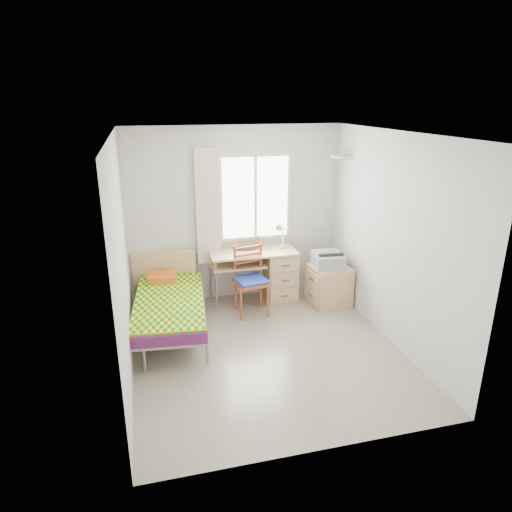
{
  "coord_description": "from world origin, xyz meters",
  "views": [
    {
      "loc": [
        -1.35,
        -4.75,
        2.95
      ],
      "look_at": [
        0.01,
        0.55,
        1.05
      ],
      "focal_mm": 32.0,
      "sensor_mm": 36.0,
      "label": 1
    }
  ],
  "objects_px": {
    "bed": "(169,302)",
    "printer": "(328,259)",
    "chair": "(251,276)",
    "cabinet": "(329,286)",
    "desk": "(275,272)"
  },
  "relations": [
    {
      "from": "desk",
      "to": "printer",
      "type": "distance_m",
      "value": 0.84
    },
    {
      "from": "chair",
      "to": "cabinet",
      "type": "distance_m",
      "value": 1.22
    },
    {
      "from": "chair",
      "to": "cabinet",
      "type": "relative_size",
      "value": 1.63
    },
    {
      "from": "desk",
      "to": "printer",
      "type": "xyz_separation_m",
      "value": [
        0.69,
        -0.38,
        0.28
      ]
    },
    {
      "from": "bed",
      "to": "printer",
      "type": "distance_m",
      "value": 2.37
    },
    {
      "from": "chair",
      "to": "bed",
      "type": "bearing_deg",
      "value": -178.22
    },
    {
      "from": "printer",
      "to": "cabinet",
      "type": "bearing_deg",
      "value": -40.54
    },
    {
      "from": "printer",
      "to": "chair",
      "type": "bearing_deg",
      "value": -175.34
    },
    {
      "from": "bed",
      "to": "printer",
      "type": "relative_size",
      "value": 3.92
    },
    {
      "from": "desk",
      "to": "cabinet",
      "type": "height_order",
      "value": "desk"
    },
    {
      "from": "bed",
      "to": "printer",
      "type": "bearing_deg",
      "value": 11.85
    },
    {
      "from": "bed",
      "to": "chair",
      "type": "distance_m",
      "value": 1.22
    },
    {
      "from": "cabinet",
      "to": "bed",
      "type": "bearing_deg",
      "value": 179.66
    },
    {
      "from": "cabinet",
      "to": "printer",
      "type": "height_order",
      "value": "printer"
    },
    {
      "from": "cabinet",
      "to": "printer",
      "type": "distance_m",
      "value": 0.41
    }
  ]
}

